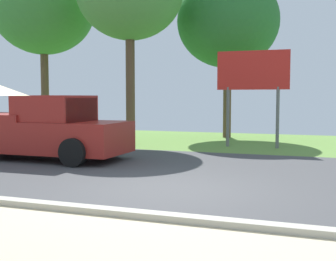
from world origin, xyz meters
The scene contains 5 objects.
ground_plane centered at (0.00, 2.95, -0.05)m, with size 40.00×22.00×0.20m.
pickup_truck centered at (-5.00, 2.89, 0.87)m, with size 5.20×2.28×1.88m.
roadside_billboard centered at (0.42, 7.96, 2.55)m, with size 2.60×0.12×3.50m.
tree_center_back centered at (-1.26, 11.55, 5.19)m, with size 4.55×4.55×7.28m.
tree_right_mid centered at (-9.43, 9.34, 5.92)m, with size 4.71×4.71×8.08m.
Camera 1 is at (2.84, -8.02, 1.84)m, focal length 46.71 mm.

